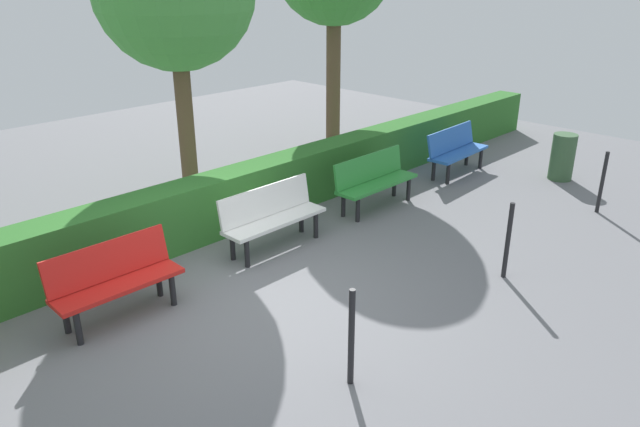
# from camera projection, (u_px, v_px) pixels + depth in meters

# --- Properties ---
(ground_plane) EXTENTS (21.05, 21.05, 0.00)m
(ground_plane) POSITION_uv_depth(u_px,v_px,m) (257.00, 302.00, 7.01)
(ground_plane) COLOR slate
(bench_blue) EXTENTS (1.54, 0.53, 0.86)m
(bench_blue) POSITION_uv_depth(u_px,v_px,m) (456.00, 149.00, 11.20)
(bench_blue) COLOR blue
(bench_blue) RESTS_ON ground_plane
(bench_green) EXTENTS (1.59, 0.45, 0.86)m
(bench_green) POSITION_uv_depth(u_px,v_px,m) (374.00, 179.00, 9.61)
(bench_green) COLOR #2D8C38
(bench_green) RESTS_ON ground_plane
(bench_white) EXTENTS (1.57, 0.46, 0.86)m
(bench_white) POSITION_uv_depth(u_px,v_px,m) (272.00, 215.00, 8.22)
(bench_white) COLOR white
(bench_white) RESTS_ON ground_plane
(bench_red) EXTENTS (1.42, 0.49, 0.86)m
(bench_red) POSITION_uv_depth(u_px,v_px,m) (115.00, 278.00, 6.55)
(bench_red) COLOR red
(bench_red) RESTS_ON ground_plane
(hedge_row) EXTENTS (17.05, 0.54, 0.87)m
(hedge_row) POSITION_uv_depth(u_px,v_px,m) (224.00, 202.00, 8.79)
(hedge_row) COLOR #2D6B28
(hedge_row) RESTS_ON ground_plane
(railing_post_near) EXTENTS (0.06, 0.06, 1.00)m
(railing_post_near) POSITION_uv_depth(u_px,v_px,m) (602.00, 182.00, 9.39)
(railing_post_near) COLOR black
(railing_post_near) RESTS_ON ground_plane
(railing_post_mid) EXTENTS (0.06, 0.06, 1.00)m
(railing_post_mid) POSITION_uv_depth(u_px,v_px,m) (508.00, 241.00, 7.39)
(railing_post_mid) COLOR black
(railing_post_mid) RESTS_ON ground_plane
(railing_post_far) EXTENTS (0.06, 0.06, 1.00)m
(railing_post_far) POSITION_uv_depth(u_px,v_px,m) (351.00, 338.00, 5.46)
(railing_post_far) COLOR black
(railing_post_far) RESTS_ON ground_plane
(trash_bin) EXTENTS (0.42, 0.42, 0.85)m
(trash_bin) POSITION_uv_depth(u_px,v_px,m) (563.00, 157.00, 10.91)
(trash_bin) COLOR #385938
(trash_bin) RESTS_ON ground_plane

